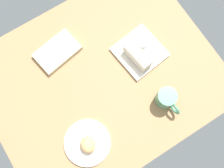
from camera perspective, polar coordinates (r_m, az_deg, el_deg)
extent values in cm
cube|color=#9E754C|center=(132.71, -2.20, 1.12)|extent=(110.00, 90.00, 4.00)
cylinder|color=silver|center=(126.00, -5.20, -12.19)|extent=(21.27, 21.27, 1.40)
ellipsoid|color=tan|center=(122.94, -5.09, -12.60)|extent=(8.22, 8.96, 4.61)
cube|color=silver|center=(134.54, 5.82, 6.72)|extent=(23.59, 23.59, 1.60)
cylinder|color=silver|center=(134.67, 6.51, 8.78)|extent=(5.98, 5.98, 2.03)
cylinder|color=#CE651F|center=(134.01, 6.55, 8.90)|extent=(4.90, 4.90, 0.40)
cylinder|color=beige|center=(129.13, 5.50, 5.91)|extent=(9.16, 15.22, 7.09)
cube|color=beige|center=(136.08, -11.44, 6.70)|extent=(23.16, 16.85, 2.56)
cylinder|color=#4C8C6B|center=(126.14, 11.28, -2.88)|extent=(8.85, 8.85, 9.30)
cylinder|color=#A3703B|center=(122.25, 11.64, -2.52)|extent=(7.26, 7.26, 0.40)
torus|color=#4C8C6B|center=(126.10, 12.98, -5.00)|extent=(1.73, 6.85, 6.78)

